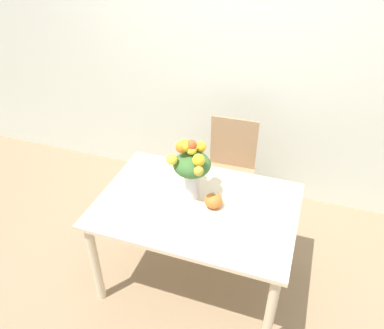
{
  "coord_description": "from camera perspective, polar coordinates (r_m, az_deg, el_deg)",
  "views": [
    {
      "loc": [
        0.59,
        -1.79,
        2.35
      ],
      "look_at": [
        -0.05,
        0.06,
        1.0
      ],
      "focal_mm": 35.0,
      "sensor_mm": 36.0,
      "label": 1
    }
  ],
  "objects": [
    {
      "name": "dining_chair_near_window",
      "position": [
        3.22,
        5.64,
        -1.04
      ],
      "size": [
        0.43,
        0.43,
        0.92
      ],
      "rotation": [
        0.0,
        0.0,
        0.03
      ],
      "color": "#9E7A56",
      "rests_on": "ground_plane"
    },
    {
      "name": "wall_back",
      "position": [
        3.27,
        8.21,
        16.52
      ],
      "size": [
        8.0,
        0.06,
        2.7
      ],
      "color": "silver",
      "rests_on": "ground_plane"
    },
    {
      "name": "pumpkin",
      "position": [
        2.43,
        3.29,
        -5.52
      ],
      "size": [
        0.12,
        0.12,
        0.11
      ],
      "color": "orange",
      "rests_on": "dining_table"
    },
    {
      "name": "dining_table",
      "position": [
        2.54,
        0.69,
        -7.68
      ],
      "size": [
        1.3,
        0.9,
        0.74
      ],
      "color": "beige",
      "rests_on": "ground_plane"
    },
    {
      "name": "flower_vase",
      "position": [
        2.39,
        -0.1,
        -0.17
      ],
      "size": [
        0.27,
        0.3,
        0.44
      ],
      "color": "silver",
      "rests_on": "dining_table"
    },
    {
      "name": "ground_plane",
      "position": [
        3.01,
        0.6,
        -16.7
      ],
      "size": [
        12.0,
        12.0,
        0.0
      ],
      "primitive_type": "plane",
      "color": "#8E7556"
    }
  ]
}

